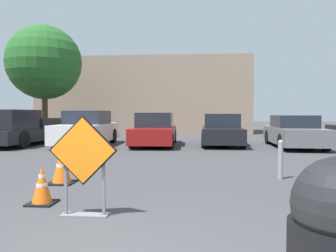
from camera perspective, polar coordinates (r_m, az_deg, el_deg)
The scene contains 12 objects.
ground_plane at distance 12.74m, azimuth 0.70°, elevation -4.31°, with size 96.00×96.00×0.00m, color #3D3D3F.
road_closed_sign at distance 4.74m, azimuth -14.53°, elevation -5.87°, with size 0.97×0.20×1.42m.
traffic_cone_nearest at distance 5.69m, azimuth -21.10°, elevation -9.68°, with size 0.42×0.42×0.61m.
traffic_cone_second at distance 7.16m, azimuth -18.03°, elevation -6.66°, with size 0.52×0.52×0.74m.
pickup_truck at distance 16.29m, azimuth -24.20°, elevation -0.54°, with size 2.25×5.65×1.60m.
parked_car_second at distance 15.15m, azimuth -13.89°, elevation -0.57°, with size 1.95×4.58×1.56m.
parked_car_third at distance 14.81m, azimuth -2.32°, elevation -0.78°, with size 1.90×4.47×1.48m.
parked_car_fourth at distance 15.03m, azimuth 9.33°, elevation -0.83°, with size 1.90×4.09×1.43m.
parked_car_fifth at distance 14.98m, azimuth 21.12°, elevation -1.02°, with size 1.95×4.43×1.37m.
bollard_nearest at distance 7.65m, azimuth 19.01°, elevation -5.33°, with size 0.12×0.12×0.87m.
building_facade_backdrop at distance 25.48m, azimuth -3.90°, elevation 5.17°, with size 15.55×5.00×5.51m.
street_tree_behind_lot at distance 20.57m, azimuth -20.74°, elevation 10.27°, with size 4.26×4.26×6.52m.
Camera 1 is at (0.87, -2.63, 1.45)m, focal length 35.00 mm.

